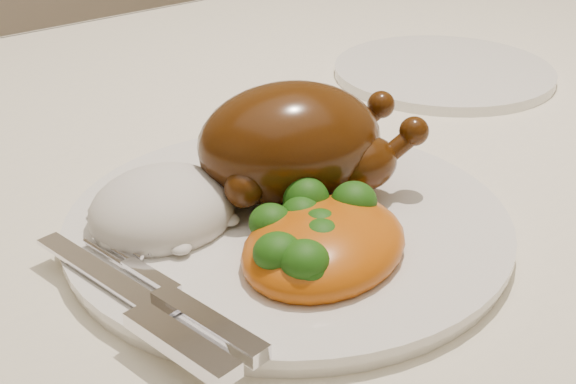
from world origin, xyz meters
TOP-DOWN VIEW (x-y plane):
  - dining_table at (0.00, 0.00)m, footprint 1.60×0.90m
  - tablecloth at (0.00, 0.00)m, footprint 1.73×1.03m
  - dinner_plate at (-0.12, -0.07)m, footprint 0.39×0.39m
  - side_plate at (0.21, 0.08)m, footprint 0.23×0.23m
  - roast_chicken at (-0.10, -0.05)m, footprint 0.18×0.14m
  - rice_mound at (-0.19, -0.02)m, footprint 0.12×0.12m
  - mac_and_cheese at (-0.14, -0.12)m, footprint 0.14×0.13m
  - cutlery at (-0.25, -0.12)m, footprint 0.05×0.19m

SIDE VIEW (x-z plane):
  - dining_table at x=0.00m, z-range 0.29..1.05m
  - tablecloth at x=0.00m, z-range 0.65..0.83m
  - side_plate at x=0.21m, z-range 0.77..0.78m
  - dinner_plate at x=-0.12m, z-range 0.77..0.78m
  - cutlery at x=-0.25m, z-range 0.78..0.79m
  - rice_mound at x=-0.19m, z-range 0.76..0.82m
  - mac_and_cheese at x=-0.14m, z-range 0.77..0.82m
  - roast_chicken at x=-0.10m, z-range 0.78..0.86m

